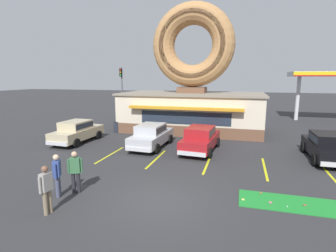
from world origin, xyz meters
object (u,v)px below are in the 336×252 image
at_px(car_champagne, 77,131).
at_px(pedestrian_hooded_kid, 46,187).
at_px(car_red, 200,138).
at_px(pedestrian_leather_jacket_man, 57,173).
at_px(car_silver, 151,135).
at_px(trash_bin, 117,127).
at_px(golf_ball, 287,206).
at_px(pedestrian_blue_sweater_man, 75,170).
at_px(traffic_light_pole, 122,86).
at_px(car_black, 327,145).

height_order(car_champagne, pedestrian_hooded_kid, pedestrian_hooded_kid).
bearing_deg(car_red, pedestrian_leather_jacket_man, -118.87).
distance_m(car_silver, trash_bin, 5.89).
xyz_separation_m(golf_ball, pedestrian_hooded_kid, (-8.13, -2.73, 0.93)).
relative_size(golf_ball, pedestrian_blue_sweater_man, 0.02).
relative_size(pedestrian_blue_sweater_man, trash_bin, 1.81).
height_order(pedestrian_blue_sweater_man, traffic_light_pole, traffic_light_pole).
xyz_separation_m(car_champagne, car_black, (16.30, 0.22, 0.00)).
distance_m(car_champagne, car_red, 9.06).
xyz_separation_m(car_red, pedestrian_hooded_kid, (-3.89, -9.33, 0.11)).
xyz_separation_m(car_champagne, trash_bin, (1.23, 3.96, -0.37)).
distance_m(golf_ball, pedestrian_hooded_kid, 8.63).
height_order(trash_bin, traffic_light_pole, traffic_light_pole).
height_order(car_silver, pedestrian_hooded_kid, pedestrian_hooded_kid).
bearing_deg(pedestrian_leather_jacket_man, traffic_light_pole, 108.29).
bearing_deg(golf_ball, traffic_light_pole, 130.35).
bearing_deg(pedestrian_hooded_kid, car_champagne, 119.35).
height_order(car_champagne, trash_bin, car_champagne).
relative_size(pedestrian_blue_sweater_man, pedestrian_hooded_kid, 1.01).
bearing_deg(traffic_light_pole, car_red, -45.82).
xyz_separation_m(car_silver, pedestrian_leather_jacket_man, (-1.10, -8.09, 0.10)).
relative_size(golf_ball, pedestrian_hooded_kid, 0.02).
relative_size(pedestrian_hooded_kid, traffic_light_pole, 0.30).
relative_size(car_silver, pedestrian_blue_sweater_man, 2.62).
height_order(golf_ball, car_red, car_red).
relative_size(car_black, pedestrian_hooded_kid, 2.61).
relative_size(golf_ball, car_red, 0.01).
relative_size(car_black, car_red, 0.98).
distance_m(golf_ball, car_red, 7.89).
bearing_deg(trash_bin, pedestrian_leather_jacket_man, -74.13).
bearing_deg(car_silver, trash_bin, 139.68).
bearing_deg(car_silver, golf_ball, -41.06).
bearing_deg(traffic_light_pole, pedestrian_blue_sweater_man, -69.93).
xyz_separation_m(pedestrian_blue_sweater_man, trash_bin, (-3.88, 11.41, -0.49)).
distance_m(pedestrian_hooded_kid, trash_bin, 13.74).
bearing_deg(car_black, car_red, -179.35).
bearing_deg(pedestrian_hooded_kid, golf_ball, 18.58).
bearing_deg(pedestrian_blue_sweater_man, golf_ball, 6.89).
bearing_deg(car_silver, traffic_light_pole, 123.86).
bearing_deg(trash_bin, pedestrian_hooded_kid, -73.31).
height_order(pedestrian_hooded_kid, trash_bin, pedestrian_hooded_kid).
height_order(pedestrian_leather_jacket_man, trash_bin, pedestrian_leather_jacket_man).
distance_m(car_silver, traffic_light_pole, 13.64).
distance_m(car_champagne, pedestrian_leather_jacket_man, 9.17).
height_order(car_black, car_red, same).
height_order(car_champagne, pedestrian_blue_sweater_man, pedestrian_blue_sweater_man).
relative_size(golf_ball, car_champagne, 0.01).
bearing_deg(pedestrian_blue_sweater_man, traffic_light_pole, 110.07).
relative_size(golf_ball, trash_bin, 0.04).
xyz_separation_m(car_silver, trash_bin, (-4.48, 3.80, -0.37)).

